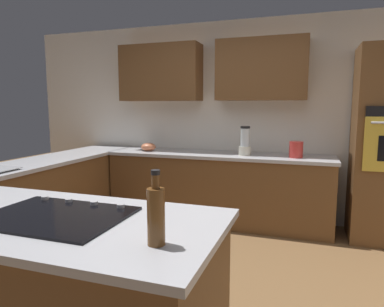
{
  "coord_description": "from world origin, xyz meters",
  "views": [
    {
      "loc": [
        -0.97,
        2.47,
        1.49
      ],
      "look_at": [
        0.21,
        -1.03,
        0.99
      ],
      "focal_mm": 32.08,
      "sensor_mm": 36.0,
      "label": 1
    }
  ],
  "objects_px": {
    "cooktop": "(55,215)",
    "second_bottle": "(156,214)",
    "kettle": "(296,150)",
    "blender": "(245,143)",
    "mixing_bowl": "(148,147)"
  },
  "relations": [
    {
      "from": "cooktop",
      "to": "second_bottle",
      "type": "height_order",
      "value": "second_bottle"
    },
    {
      "from": "cooktop",
      "to": "kettle",
      "type": "xyz_separation_m",
      "value": [
        -1.15,
        -2.69,
        0.09
      ]
    },
    {
      "from": "kettle",
      "to": "blender",
      "type": "bearing_deg",
      "value": 0.0
    },
    {
      "from": "kettle",
      "to": "second_bottle",
      "type": "bearing_deg",
      "value": 80.47
    },
    {
      "from": "mixing_bowl",
      "to": "blender",
      "type": "bearing_deg",
      "value": 180.0
    },
    {
      "from": "mixing_bowl",
      "to": "second_bottle",
      "type": "bearing_deg",
      "value": 116.45
    },
    {
      "from": "kettle",
      "to": "second_bottle",
      "type": "height_order",
      "value": "second_bottle"
    },
    {
      "from": "mixing_bowl",
      "to": "second_bottle",
      "type": "distance_m",
      "value": 3.19
    },
    {
      "from": "cooktop",
      "to": "mixing_bowl",
      "type": "distance_m",
      "value": 2.79
    },
    {
      "from": "second_bottle",
      "to": "kettle",
      "type": "bearing_deg",
      "value": -99.53
    },
    {
      "from": "cooktop",
      "to": "second_bottle",
      "type": "xyz_separation_m",
      "value": [
        -0.67,
        0.17,
        0.13
      ]
    },
    {
      "from": "blender",
      "to": "second_bottle",
      "type": "height_order",
      "value": "blender"
    },
    {
      "from": "blender",
      "to": "mixing_bowl",
      "type": "bearing_deg",
      "value": 0.0
    },
    {
      "from": "blender",
      "to": "kettle",
      "type": "height_order",
      "value": "blender"
    },
    {
      "from": "second_bottle",
      "to": "cooktop",
      "type": "bearing_deg",
      "value": -14.07
    }
  ]
}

